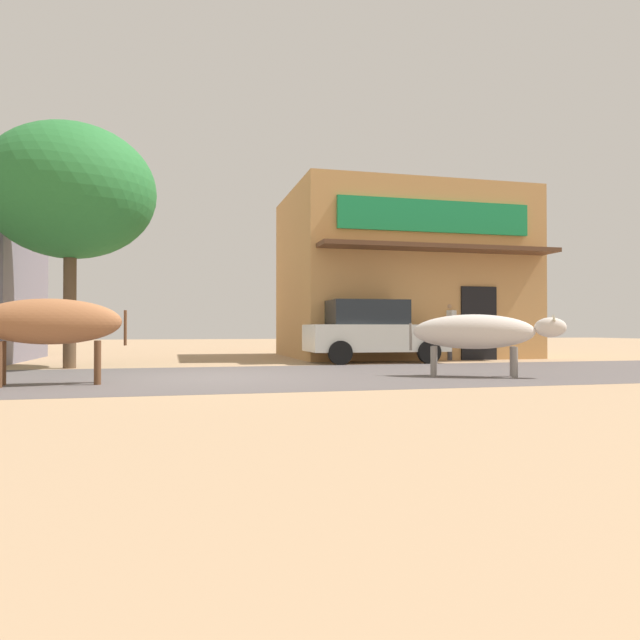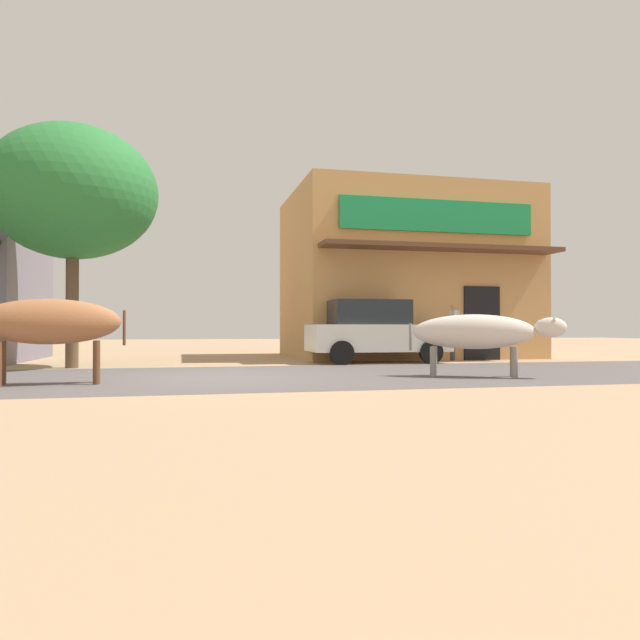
% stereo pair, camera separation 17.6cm
% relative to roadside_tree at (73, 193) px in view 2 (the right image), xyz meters
% --- Properties ---
extents(ground, '(80.00, 80.00, 0.00)m').
position_rel_roadside_tree_xyz_m(ground, '(2.91, -3.31, -4.00)').
color(ground, tan).
extents(asphalt_road, '(72.00, 5.91, 0.00)m').
position_rel_roadside_tree_xyz_m(asphalt_road, '(2.91, -3.31, -3.99)').
color(asphalt_road, '#595150').
rests_on(asphalt_road, ground).
extents(storefront_right_club, '(7.18, 6.29, 5.19)m').
position_rel_roadside_tree_xyz_m(storefront_right_club, '(9.43, 3.70, -1.39)').
color(storefront_right_club, tan).
rests_on(storefront_right_club, ground).
extents(roadside_tree, '(3.79, 3.79, 5.53)m').
position_rel_roadside_tree_xyz_m(roadside_tree, '(0.00, 0.00, 0.00)').
color(roadside_tree, brown).
rests_on(roadside_tree, ground).
extents(parked_hatchback_car, '(3.64, 1.95, 1.64)m').
position_rel_roadside_tree_xyz_m(parked_hatchback_car, '(7.39, 0.53, -3.16)').
color(parked_hatchback_car, silver).
rests_on(parked_hatchback_car, ground).
extents(cow_near_brown, '(2.77, 0.85, 1.38)m').
position_rel_roadside_tree_xyz_m(cow_near_brown, '(0.29, -4.26, -3.00)').
color(cow_near_brown, '#9E623C').
rests_on(cow_near_brown, ground).
extents(cow_far_dark, '(2.65, 1.67, 1.16)m').
position_rel_roadside_tree_xyz_m(cow_far_dark, '(7.78, -4.40, -3.17)').
color(cow_far_dark, beige).
rests_on(cow_far_dark, ground).
extents(pedestrian_by_shop, '(0.44, 0.61, 1.64)m').
position_rel_roadside_tree_xyz_m(pedestrian_by_shop, '(9.88, 1.12, -3.03)').
color(pedestrian_by_shop, '#3F3F47').
rests_on(pedestrian_by_shop, ground).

